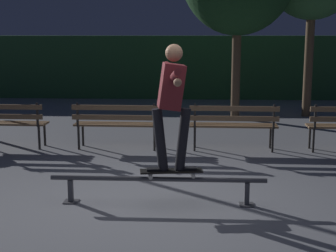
# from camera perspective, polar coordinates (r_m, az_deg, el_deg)

# --- Properties ---
(ground_plane) EXTENTS (90.00, 90.00, 0.00)m
(ground_plane) POSITION_cam_1_polar(r_m,az_deg,el_deg) (6.38, -1.12, -8.72)
(ground_plane) COLOR slate
(hedge_backdrop) EXTENTS (24.00, 1.20, 2.05)m
(hedge_backdrop) POSITION_cam_1_polar(r_m,az_deg,el_deg) (16.66, 1.53, 6.88)
(hedge_backdrop) COLOR #2D5B33
(hedge_backdrop) RESTS_ON ground
(grind_rail) EXTENTS (2.72, 0.18, 0.35)m
(grind_rail) POSITION_cam_1_polar(r_m,az_deg,el_deg) (6.22, -1.18, -6.59)
(grind_rail) COLOR #47474C
(grind_rail) RESTS_ON ground
(skateboard) EXTENTS (0.80, 0.31, 0.09)m
(skateboard) POSITION_cam_1_polar(r_m,az_deg,el_deg) (6.17, 0.39, -5.26)
(skateboard) COLOR black
(skateboard) RESTS_ON grind_rail
(skateboarder) EXTENTS (0.63, 1.40, 1.56)m
(skateboarder) POSITION_cam_1_polar(r_m,az_deg,el_deg) (5.98, 0.43, 3.40)
(skateboarder) COLOR black
(skateboarder) RESTS_ON skateboard
(park_bench_leftmost) EXTENTS (1.61, 0.45, 0.88)m
(park_bench_leftmost) POSITION_cam_1_polar(r_m,az_deg,el_deg) (9.68, -18.56, 0.69)
(park_bench_leftmost) COLOR #282623
(park_bench_leftmost) RESTS_ON ground
(park_bench_left_center) EXTENTS (1.61, 0.45, 0.88)m
(park_bench_left_center) POSITION_cam_1_polar(r_m,az_deg,el_deg) (9.11, -5.94, 0.60)
(park_bench_left_center) COLOR #282623
(park_bench_left_center) RESTS_ON ground
(park_bench_right_center) EXTENTS (1.61, 0.45, 0.88)m
(park_bench_right_center) POSITION_cam_1_polar(r_m,az_deg,el_deg) (9.03, 7.60, 0.48)
(park_bench_right_center) COLOR #282623
(park_bench_right_center) RESTS_ON ground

